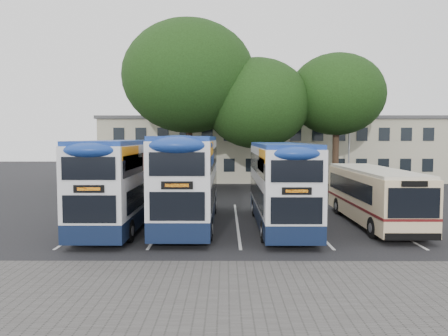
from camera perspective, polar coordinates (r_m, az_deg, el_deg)
ground at (r=17.61m, az=14.62°, el=-9.95°), size 120.00×120.00×0.00m
paving_strip at (r=12.50m, az=11.28°, el=-15.71°), size 40.00×6.00×0.01m
bay_lines at (r=21.96m, az=1.70°, el=-7.03°), size 14.12×11.00×0.01m
depot_building at (r=43.76m, az=5.90°, el=2.60°), size 32.40×8.40×6.20m
lamp_post at (r=37.95m, az=16.07°, el=5.17°), size 0.25×1.05×9.06m
tree_left at (r=34.78m, az=-4.61°, el=11.80°), size 10.33×10.33×13.33m
tree_mid at (r=34.28m, az=4.33°, el=8.37°), size 8.23×8.23×10.33m
tree_right at (r=35.81m, az=14.49°, el=9.26°), size 7.53×7.53×10.79m
bus_dd_left at (r=21.19m, az=-13.23°, el=-1.42°), size 2.37×9.78×4.07m
bus_dd_mid at (r=21.11m, az=-4.60°, el=-1.07°), size 2.48×10.22×4.26m
bus_dd_right at (r=20.65m, az=7.36°, el=-1.69°), size 2.29×9.45×3.94m
bus_single at (r=22.47m, az=18.90°, el=-3.06°), size 2.30×9.05×2.70m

